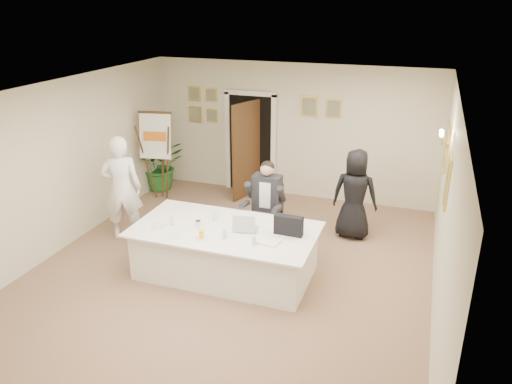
{
  "coord_description": "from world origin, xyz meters",
  "views": [
    {
      "loc": [
        2.62,
        -6.3,
        4.03
      ],
      "look_at": [
        0.22,
        0.6,
        1.15
      ],
      "focal_mm": 35.0,
      "sensor_mm": 36.0,
      "label": 1
    }
  ],
  "objects_px": {
    "potted_palm": "(161,165)",
    "steel_jug": "(198,224)",
    "conference_table": "(225,251)",
    "oj_glass": "(201,235)",
    "laptop_bag": "(289,225)",
    "flip_chart": "(159,160)",
    "seated_man": "(266,203)",
    "laptop": "(247,221)",
    "standing_woman": "(355,194)",
    "paper_stack": "(268,242)",
    "standing_man": "(122,188)"
  },
  "relations": [
    {
      "from": "potted_palm",
      "to": "paper_stack",
      "type": "height_order",
      "value": "potted_palm"
    },
    {
      "from": "paper_stack",
      "to": "oj_glass",
      "type": "relative_size",
      "value": 2.49
    },
    {
      "from": "paper_stack",
      "to": "oj_glass",
      "type": "height_order",
      "value": "oj_glass"
    },
    {
      "from": "standing_man",
      "to": "laptop",
      "type": "xyz_separation_m",
      "value": [
        2.48,
        -0.49,
        -0.02
      ]
    },
    {
      "from": "standing_woman",
      "to": "flip_chart",
      "type": "bearing_deg",
      "value": -4.27
    },
    {
      "from": "conference_table",
      "to": "laptop_bag",
      "type": "xyz_separation_m",
      "value": [
        0.96,
        0.12,
        0.53
      ]
    },
    {
      "from": "standing_woman",
      "to": "laptop",
      "type": "distance_m",
      "value": 2.29
    },
    {
      "from": "oj_glass",
      "to": "seated_man",
      "type": "bearing_deg",
      "value": 74.31
    },
    {
      "from": "seated_man",
      "to": "laptop_bag",
      "type": "height_order",
      "value": "seated_man"
    },
    {
      "from": "laptop_bag",
      "to": "potted_palm",
      "type": "bearing_deg",
      "value": 145.41
    },
    {
      "from": "laptop",
      "to": "laptop_bag",
      "type": "relative_size",
      "value": 0.84
    },
    {
      "from": "conference_table",
      "to": "steel_jug",
      "type": "relative_size",
      "value": 25.12
    },
    {
      "from": "standing_man",
      "to": "standing_woman",
      "type": "relative_size",
      "value": 1.16
    },
    {
      "from": "seated_man",
      "to": "laptop",
      "type": "height_order",
      "value": "seated_man"
    },
    {
      "from": "flip_chart",
      "to": "paper_stack",
      "type": "height_order",
      "value": "flip_chart"
    },
    {
      "from": "seated_man",
      "to": "oj_glass",
      "type": "relative_size",
      "value": 11.61
    },
    {
      "from": "potted_palm",
      "to": "laptop_bag",
      "type": "height_order",
      "value": "potted_palm"
    },
    {
      "from": "standing_woman",
      "to": "laptop_bag",
      "type": "bearing_deg",
      "value": 71.43
    },
    {
      "from": "steel_jug",
      "to": "seated_man",
      "type": "bearing_deg",
      "value": 62.74
    },
    {
      "from": "conference_table",
      "to": "seated_man",
      "type": "xyz_separation_m",
      "value": [
        0.27,
        1.18,
        0.36
      ]
    },
    {
      "from": "flip_chart",
      "to": "laptop_bag",
      "type": "height_order",
      "value": "flip_chart"
    },
    {
      "from": "seated_man",
      "to": "flip_chart",
      "type": "height_order",
      "value": "flip_chart"
    },
    {
      "from": "standing_woman",
      "to": "steel_jug",
      "type": "distance_m",
      "value": 2.88
    },
    {
      "from": "conference_table",
      "to": "laptop",
      "type": "distance_m",
      "value": 0.62
    },
    {
      "from": "standing_man",
      "to": "steel_jug",
      "type": "xyz_separation_m",
      "value": [
        1.77,
        -0.67,
        -0.11
      ]
    },
    {
      "from": "seated_man",
      "to": "flip_chart",
      "type": "distance_m",
      "value": 3.0
    },
    {
      "from": "laptop",
      "to": "steel_jug",
      "type": "distance_m",
      "value": 0.74
    },
    {
      "from": "potted_palm",
      "to": "laptop_bag",
      "type": "distance_m",
      "value": 4.68
    },
    {
      "from": "potted_palm",
      "to": "steel_jug",
      "type": "distance_m",
      "value": 3.86
    },
    {
      "from": "oj_glass",
      "to": "potted_palm",
      "type": "bearing_deg",
      "value": 127.43
    },
    {
      "from": "seated_man",
      "to": "steel_jug",
      "type": "height_order",
      "value": "seated_man"
    },
    {
      "from": "seated_man",
      "to": "standing_man",
      "type": "xyz_separation_m",
      "value": [
        -2.43,
        -0.61,
        0.18
      ]
    },
    {
      "from": "standing_man",
      "to": "seated_man",
      "type": "bearing_deg",
      "value": 168.99
    },
    {
      "from": "standing_man",
      "to": "paper_stack",
      "type": "distance_m",
      "value": 3.02
    },
    {
      "from": "seated_man",
      "to": "laptop",
      "type": "xyz_separation_m",
      "value": [
        0.05,
        -1.1,
        0.16
      ]
    },
    {
      "from": "standing_man",
      "to": "standing_woman",
      "type": "xyz_separation_m",
      "value": [
        3.8,
        1.38,
        -0.13
      ]
    },
    {
      "from": "conference_table",
      "to": "flip_chart",
      "type": "distance_m",
      "value": 3.47
    },
    {
      "from": "conference_table",
      "to": "oj_glass",
      "type": "bearing_deg",
      "value": -113.27
    },
    {
      "from": "seated_man",
      "to": "paper_stack",
      "type": "bearing_deg",
      "value": -72.55
    },
    {
      "from": "flip_chart",
      "to": "paper_stack",
      "type": "distance_m",
      "value": 4.15
    },
    {
      "from": "flip_chart",
      "to": "oj_glass",
      "type": "xyz_separation_m",
      "value": [
        2.29,
        -2.82,
        -0.02
      ]
    },
    {
      "from": "laptop",
      "to": "oj_glass",
      "type": "bearing_deg",
      "value": -144.21
    },
    {
      "from": "standing_woman",
      "to": "paper_stack",
      "type": "distance_m",
      "value": 2.35
    },
    {
      "from": "flip_chart",
      "to": "steel_jug",
      "type": "distance_m",
      "value": 3.25
    },
    {
      "from": "seated_man",
      "to": "oj_glass",
      "type": "bearing_deg",
      "value": -107.2
    },
    {
      "from": "laptop",
      "to": "laptop_bag",
      "type": "distance_m",
      "value": 0.64
    },
    {
      "from": "standing_woman",
      "to": "paper_stack",
      "type": "bearing_deg",
      "value": 69.69
    },
    {
      "from": "standing_woman",
      "to": "seated_man",
      "type": "bearing_deg",
      "value": 31.21
    },
    {
      "from": "conference_table",
      "to": "flip_chart",
      "type": "bearing_deg",
      "value": 135.94
    },
    {
      "from": "laptop",
      "to": "conference_table",
      "type": "bearing_deg",
      "value": -174.98
    }
  ]
}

